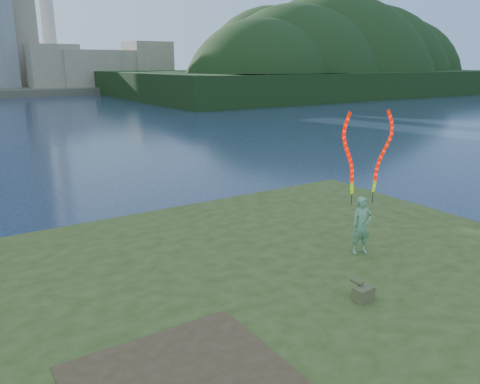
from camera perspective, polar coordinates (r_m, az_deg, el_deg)
ground at (r=11.24m, az=-3.72°, el=-13.41°), size 320.00×320.00×0.00m
grassy_knoll at (r=9.40m, az=3.41°, el=-17.29°), size 20.00×18.00×0.80m
dirt_patch at (r=7.57m, az=-6.75°, el=-22.22°), size 3.20×3.00×0.02m
wooded_hill at (r=94.17m, az=10.55°, el=12.01°), size 78.00×50.00×63.00m
woman_with_ribbons at (r=11.84m, az=14.78°, el=-0.59°), size 1.90×0.64×3.86m
canvas_bag at (r=9.92m, az=14.74°, el=-11.84°), size 0.42×0.47×0.38m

